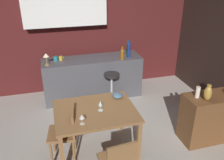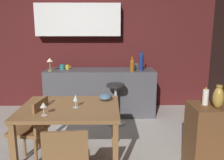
{
  "view_description": "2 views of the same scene",
  "coord_description": "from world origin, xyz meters",
  "views": [
    {
      "loc": [
        -0.72,
        -3.16,
        2.64
      ],
      "look_at": [
        0.29,
        0.45,
        0.87
      ],
      "focal_mm": 38.23,
      "sensor_mm": 36.0,
      "label": 1
    },
    {
      "loc": [
        0.32,
        -2.96,
        1.66
      ],
      "look_at": [
        0.37,
        0.68,
        0.88
      ],
      "focal_mm": 37.71,
      "sensor_mm": 36.0,
      "label": 2
    }
  ],
  "objects": [
    {
      "name": "wine_bottle_cobalt",
      "position": [
        0.92,
        1.4,
        1.08
      ],
      "size": [
        0.07,
        0.07,
        0.38
      ],
      "color": "navy",
      "rests_on": "kitchen_counter"
    },
    {
      "name": "dining_table",
      "position": [
        -0.16,
        -0.22,
        0.65
      ],
      "size": [
        1.19,
        0.93,
        0.74
      ],
      "color": "olive",
      "rests_on": "ground_plane"
    },
    {
      "name": "wine_glass_right",
      "position": [
        -0.39,
        -0.51,
        0.85
      ],
      "size": [
        0.08,
        0.08,
        0.15
      ],
      "color": "silver",
      "rests_on": "dining_table"
    },
    {
      "name": "vase_brass",
      "position": [
        1.5,
        -0.53,
        0.94
      ],
      "size": [
        0.12,
        0.12,
        0.26
      ],
      "color": "#B78C38",
      "rests_on": "sideboard_cabinet"
    },
    {
      "name": "pillar_candle_tall",
      "position": [
        1.41,
        -0.41,
        0.91
      ],
      "size": [
        0.07,
        0.07,
        0.2
      ],
      "color": "white",
      "rests_on": "sideboard_cabinet"
    },
    {
      "name": "cup_teal",
      "position": [
        -0.6,
        1.6,
        0.94
      ],
      "size": [
        0.13,
        0.09,
        0.09
      ],
      "color": "teal",
      "rests_on": "kitchen_counter"
    },
    {
      "name": "fruit_bowl",
      "position": [
        0.27,
        0.05,
        0.78
      ],
      "size": [
        0.18,
        0.18,
        0.08
      ],
      "primitive_type": "ellipsoid",
      "color": "slate",
      "rests_on": "dining_table"
    },
    {
      "name": "counter_lamp",
      "position": [
        -0.78,
        1.38,
        1.08
      ],
      "size": [
        0.12,
        0.12,
        0.25
      ],
      "color": "#A58447",
      "rests_on": "kitchen_counter"
    },
    {
      "name": "ground_plane",
      "position": [
        0.0,
        0.0,
        0.0
      ],
      "size": [
        9.0,
        9.0,
        0.0
      ],
      "primitive_type": "plane",
      "color": "#B7B2A8"
    },
    {
      "name": "cup_slate",
      "position": [
        0.87,
        1.66,
        0.95
      ],
      "size": [
        0.11,
        0.07,
        0.1
      ],
      "color": "#515660",
      "rests_on": "kitchen_counter"
    },
    {
      "name": "kitchen_counter",
      "position": [
        0.15,
        1.53,
        0.45
      ],
      "size": [
        2.1,
        0.6,
        0.9
      ],
      "primitive_type": "cube",
      "color": "#4C4C51",
      "rests_on": "ground_plane"
    },
    {
      "name": "wine_bottle_green",
      "position": [
        0.96,
        1.56,
        1.05
      ],
      "size": [
        0.06,
        0.06,
        0.33
      ],
      "color": "#1E592D",
      "rests_on": "kitchen_counter"
    },
    {
      "name": "wall_kitchen_back",
      "position": [
        -0.06,
        2.08,
        1.41
      ],
      "size": [
        5.2,
        0.33,
        2.6
      ],
      "color": "#4C1919",
      "rests_on": "ground_plane"
    },
    {
      "name": "bar_stool",
      "position": [
        0.43,
        1.01,
        0.39
      ],
      "size": [
        0.34,
        0.34,
        0.73
      ],
      "color": "#262323",
      "rests_on": "ground_plane"
    },
    {
      "name": "wine_glass_left",
      "position": [
        -0.08,
        -0.25,
        0.85
      ],
      "size": [
        0.07,
        0.07,
        0.16
      ],
      "color": "silver",
      "rests_on": "dining_table"
    },
    {
      "name": "cup_mustard",
      "position": [
        -0.49,
        1.6,
        0.94
      ],
      "size": [
        0.11,
        0.07,
        0.08
      ],
      "color": "gold",
      "rests_on": "kitchen_counter"
    },
    {
      "name": "chair_near_window",
      "position": [
        -0.61,
        -0.28,
        0.49
      ],
      "size": [
        0.46,
        0.46,
        0.85
      ],
      "color": "olive",
      "rests_on": "ground_plane"
    },
    {
      "name": "wine_bottle_amber",
      "position": [
        0.74,
        1.3,
        1.02
      ],
      "size": [
        0.08,
        0.08,
        0.28
      ],
      "color": "#8C5114",
      "rests_on": "kitchen_counter"
    }
  ]
}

